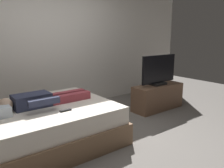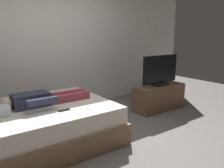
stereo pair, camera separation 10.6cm
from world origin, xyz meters
name	(u,v)px [view 1 (the left image)]	position (x,y,z in m)	size (l,w,h in m)	color
ground_plane	(110,144)	(0.00, 0.00, 0.00)	(10.00, 10.00, 0.00)	slate
back_wall	(67,38)	(0.40, 1.93, 1.40)	(6.40, 0.10, 2.80)	silver
bed	(43,126)	(-0.73, 0.56, 0.26)	(1.94, 1.53, 0.54)	brown
person	(42,100)	(-0.70, 0.61, 0.62)	(1.26, 0.46, 0.18)	#2D334C
remote	(66,110)	(-0.55, 0.21, 0.55)	(0.15, 0.04, 0.02)	black
tv_stand	(158,97)	(1.68, 0.62, 0.25)	(1.10, 0.40, 0.50)	brown
tv	(159,71)	(1.68, 0.62, 0.78)	(0.88, 0.20, 0.59)	black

